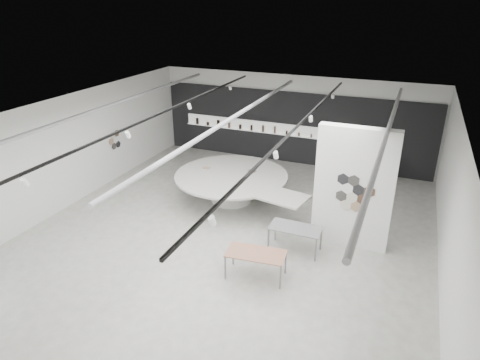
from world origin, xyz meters
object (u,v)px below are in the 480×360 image
at_px(display_island, 233,184).
at_px(sample_table_wood, 256,255).
at_px(kitchen_counter, 371,166).
at_px(sample_table_stone, 295,229).
at_px(partition_column, 354,189).

bearing_deg(display_island, sample_table_wood, -47.98).
xyz_separation_m(sample_table_wood, kitchen_counter, (1.96, 8.10, -0.20)).
relative_size(display_island, kitchen_counter, 3.24).
relative_size(display_island, sample_table_stone, 3.67).
bearing_deg(partition_column, sample_table_wood, -127.54).
xyz_separation_m(sample_table_wood, sample_table_stone, (0.61, 1.60, 0.02)).
height_order(display_island, sample_table_stone, display_island).
bearing_deg(sample_table_wood, display_island, 120.74).
height_order(partition_column, display_island, partition_column).
distance_m(partition_column, display_island, 4.63).
relative_size(partition_column, sample_table_wood, 2.25).
height_order(partition_column, kitchen_counter, partition_column).
distance_m(display_island, sample_table_stone, 3.71).
distance_m(display_island, kitchen_counter, 6.00).
relative_size(partition_column, display_island, 0.67).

